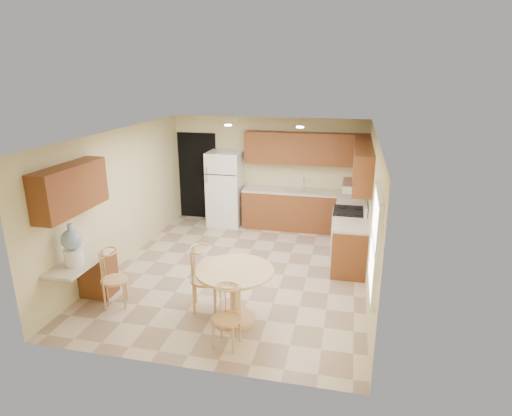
% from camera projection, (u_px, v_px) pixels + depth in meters
% --- Properties ---
extents(floor, '(5.50, 5.50, 0.00)m').
position_uv_depth(floor, '(239.00, 271.00, 7.83)').
color(floor, '#C1A98C').
rests_on(floor, ground).
extents(ceiling, '(4.50, 5.50, 0.02)m').
position_uv_depth(ceiling, '(237.00, 133.00, 7.07)').
color(ceiling, white).
rests_on(ceiling, wall_back).
extents(wall_back, '(4.50, 0.02, 2.50)m').
position_uv_depth(wall_back, '(268.00, 171.00, 10.00)').
color(wall_back, '#CEBF8B').
rests_on(wall_back, floor).
extents(wall_front, '(4.50, 0.02, 2.50)m').
position_uv_depth(wall_front, '(176.00, 275.00, 4.89)').
color(wall_front, '#CEBF8B').
rests_on(wall_front, floor).
extents(wall_left, '(0.02, 5.50, 2.50)m').
position_uv_depth(wall_left, '(121.00, 198.00, 7.92)').
color(wall_left, '#CEBF8B').
rests_on(wall_left, floor).
extents(wall_right, '(0.02, 5.50, 2.50)m').
position_uv_depth(wall_right, '(371.00, 214.00, 6.98)').
color(wall_right, '#CEBF8B').
rests_on(wall_right, floor).
extents(doorway, '(0.90, 0.02, 2.10)m').
position_uv_depth(doorway, '(198.00, 176.00, 10.41)').
color(doorway, black).
rests_on(doorway, floor).
extents(base_cab_back, '(2.75, 0.60, 0.87)m').
position_uv_depth(base_cab_back, '(303.00, 211.00, 9.79)').
color(base_cab_back, brown).
rests_on(base_cab_back, floor).
extents(counter_back, '(2.75, 0.63, 0.04)m').
position_uv_depth(counter_back, '(304.00, 192.00, 9.65)').
color(counter_back, beige).
rests_on(counter_back, base_cab_back).
extents(base_cab_right_a, '(0.60, 0.59, 0.87)m').
position_uv_depth(base_cab_right_a, '(350.00, 223.00, 9.01)').
color(base_cab_right_a, brown).
rests_on(base_cab_right_a, floor).
extents(counter_right_a, '(0.63, 0.59, 0.04)m').
position_uv_depth(counter_right_a, '(352.00, 202.00, 8.87)').
color(counter_right_a, beige).
rests_on(counter_right_a, base_cab_right_a).
extents(base_cab_right_b, '(0.60, 0.80, 0.87)m').
position_uv_depth(base_cab_right_b, '(349.00, 249.00, 7.66)').
color(base_cab_right_b, brown).
rests_on(base_cab_right_b, floor).
extents(counter_right_b, '(0.63, 0.80, 0.04)m').
position_uv_depth(counter_right_b, '(351.00, 226.00, 7.52)').
color(counter_right_b, beige).
rests_on(counter_right_b, base_cab_right_b).
extents(upper_cab_back, '(2.75, 0.33, 0.70)m').
position_uv_depth(upper_cab_back, '(306.00, 148.00, 9.48)').
color(upper_cab_back, brown).
rests_on(upper_cab_back, wall_back).
extents(upper_cab_right, '(0.33, 2.42, 0.70)m').
position_uv_depth(upper_cab_right, '(362.00, 163.00, 7.95)').
color(upper_cab_right, brown).
rests_on(upper_cab_right, wall_right).
extents(upper_cab_left, '(0.33, 1.40, 0.70)m').
position_uv_depth(upper_cab_left, '(71.00, 189.00, 6.21)').
color(upper_cab_left, brown).
rests_on(upper_cab_left, wall_left).
extents(sink, '(0.78, 0.44, 0.01)m').
position_uv_depth(sink, '(303.00, 191.00, 9.65)').
color(sink, silver).
rests_on(sink, counter_back).
extents(range_hood, '(0.50, 0.76, 0.14)m').
position_uv_depth(range_hood, '(356.00, 186.00, 8.07)').
color(range_hood, silver).
rests_on(range_hood, upper_cab_right).
extents(desk_pedestal, '(0.48, 0.42, 0.72)m').
position_uv_depth(desk_pedestal, '(98.00, 274.00, 6.91)').
color(desk_pedestal, brown).
rests_on(desk_pedestal, floor).
extents(desk_top, '(0.50, 1.20, 0.04)m').
position_uv_depth(desk_top, '(81.00, 261.00, 6.44)').
color(desk_top, beige).
rests_on(desk_top, desk_pedestal).
extents(window, '(0.06, 1.12, 1.30)m').
position_uv_depth(window, '(376.00, 242.00, 5.19)').
color(window, white).
rests_on(window, wall_right).
extents(can_light_a, '(0.14, 0.14, 0.02)m').
position_uv_depth(can_light_a, '(228.00, 125.00, 8.29)').
color(can_light_a, white).
rests_on(can_light_a, ceiling).
extents(can_light_b, '(0.14, 0.14, 0.02)m').
position_uv_depth(can_light_b, '(300.00, 127.00, 8.00)').
color(can_light_b, white).
rests_on(can_light_b, ceiling).
extents(refrigerator, '(0.77, 0.75, 1.74)m').
position_uv_depth(refrigerator, '(225.00, 189.00, 9.99)').
color(refrigerator, white).
rests_on(refrigerator, floor).
extents(stove, '(0.65, 0.76, 1.09)m').
position_uv_depth(stove, '(349.00, 232.00, 8.38)').
color(stove, white).
rests_on(stove, floor).
extents(dining_table, '(1.11, 1.11, 0.82)m').
position_uv_depth(dining_table, '(235.00, 288.00, 6.10)').
color(dining_table, tan).
rests_on(dining_table, floor).
extents(chair_table_a, '(0.43, 0.56, 0.98)m').
position_uv_depth(chair_table_a, '(202.00, 275.00, 6.34)').
color(chair_table_a, tan).
rests_on(chair_table_a, floor).
extents(chair_table_b, '(0.37, 0.37, 0.85)m').
position_uv_depth(chair_table_b, '(225.00, 314.00, 5.46)').
color(chair_table_b, tan).
rests_on(chair_table_b, floor).
extents(chair_desk, '(0.40, 0.52, 0.91)m').
position_uv_depth(chair_desk, '(110.00, 275.00, 6.42)').
color(chair_desk, tan).
rests_on(chair_desk, floor).
extents(water_crock, '(0.30, 0.30, 0.63)m').
position_uv_depth(water_crock, '(73.00, 246.00, 6.21)').
color(water_crock, white).
rests_on(water_crock, desk_top).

